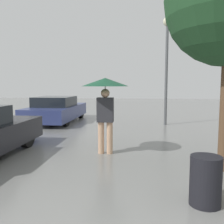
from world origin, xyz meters
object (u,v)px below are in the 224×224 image
object	(u,v)px
parked_car_farthest	(56,110)
trash_bin	(206,181)
street_lamp	(167,52)
pedestrian	(105,92)

from	to	relation	value
parked_car_farthest	trash_bin	distance (m)	9.11
parked_car_farthest	street_lamp	size ratio (longest dim) A/B	0.96
parked_car_farthest	street_lamp	bearing A→B (deg)	-4.55
pedestrian	parked_car_farthest	world-z (taller)	pedestrian
pedestrian	parked_car_farthest	xyz separation A→B (m)	(-3.05, 5.20, -0.99)
trash_bin	pedestrian	bearing A→B (deg)	125.61
street_lamp	trash_bin	distance (m)	7.81
parked_car_farthest	pedestrian	bearing A→B (deg)	-59.61
pedestrian	street_lamp	distance (m)	5.41
parked_car_farthest	trash_bin	bearing A→B (deg)	-57.84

